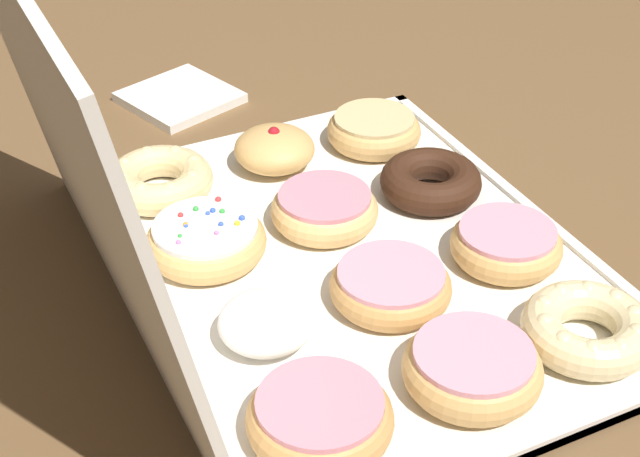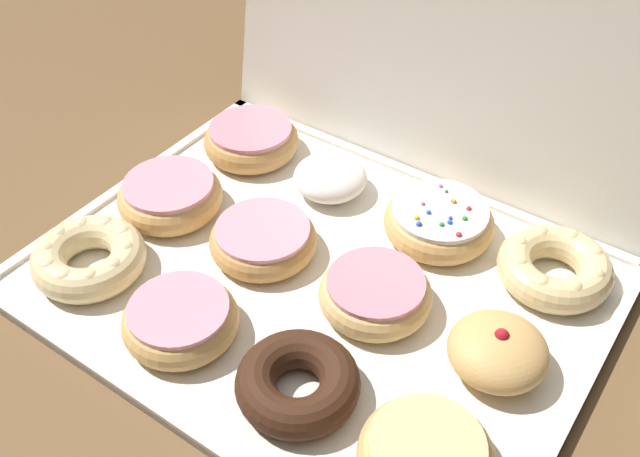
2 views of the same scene
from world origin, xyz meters
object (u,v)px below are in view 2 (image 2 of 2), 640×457
(donut_box, at_px, (317,281))
(cruller_donut_11, at_px, (555,267))
(glazed_ring_donut_3, at_px, (426,455))
(pink_frosted_donut_4, at_px, (170,195))
(sprinkle_donut_10, at_px, (439,221))
(chocolate_cake_ring_donut_2, at_px, (298,383))
(jelly_filled_donut_7, at_px, (498,351))
(pink_frosted_donut_6, at_px, (373,296))
(pink_frosted_donut_5, at_px, (266,237))
(cruller_donut_0, at_px, (89,257))
(powdered_filled_donut_9, at_px, (330,177))
(pink_frosted_donut_1, at_px, (180,320))
(pink_frosted_donut_8, at_px, (251,139))

(donut_box, height_order, cruller_donut_11, cruller_donut_11)
(glazed_ring_donut_3, xyz_separation_m, pink_frosted_donut_4, (-0.39, 0.12, 0.00))
(donut_box, relative_size, sprinkle_donut_10, 4.67)
(chocolate_cake_ring_donut_2, bearing_deg, jelly_filled_donut_7, 44.60)
(pink_frosted_donut_6, bearing_deg, pink_frosted_donut_5, 176.30)
(pink_frosted_donut_5, distance_m, sprinkle_donut_10, 0.19)
(cruller_donut_0, height_order, cruller_donut_11, same)
(cruller_donut_0, distance_m, powdered_filled_donut_9, 0.28)
(cruller_donut_0, bearing_deg, pink_frosted_donut_6, 24.22)
(pink_frosted_donut_4, distance_m, powdered_filled_donut_9, 0.18)
(powdered_filled_donut_9, bearing_deg, donut_box, -61.17)
(pink_frosted_donut_1, distance_m, pink_frosted_donut_8, 0.30)
(donut_box, xyz_separation_m, pink_frosted_donut_4, (-0.20, -0.01, 0.03))
(cruller_donut_0, relative_size, pink_frosted_donut_8, 0.99)
(pink_frosted_donut_5, distance_m, powdered_filled_donut_9, 0.12)
(pink_frosted_donut_5, distance_m, cruller_donut_11, 0.30)
(cruller_donut_0, xyz_separation_m, powdered_filled_donut_9, (0.13, 0.25, 0.00))
(chocolate_cake_ring_donut_2, xyz_separation_m, sprinkle_donut_10, (0.00, 0.26, 0.00))
(donut_box, relative_size, cruller_donut_0, 4.77)
(glazed_ring_donut_3, bearing_deg, cruller_donut_0, 179.90)
(glazed_ring_donut_3, distance_m, cruller_donut_11, 0.26)
(powdered_filled_donut_9, bearing_deg, chocolate_cake_ring_donut_2, -61.31)
(pink_frosted_donut_1, relative_size, jelly_filled_donut_7, 1.22)
(pink_frosted_donut_4, xyz_separation_m, sprinkle_donut_10, (0.27, 0.14, -0.00))
(powdered_filled_donut_9, distance_m, cruller_donut_11, 0.27)
(donut_box, height_order, sprinkle_donut_10, sprinkle_donut_10)
(pink_frosted_donut_1, bearing_deg, pink_frosted_donut_8, 115.91)
(powdered_filled_donut_9, bearing_deg, pink_frosted_donut_6, -43.10)
(chocolate_cake_ring_donut_2, xyz_separation_m, glazed_ring_donut_3, (0.13, 0.00, 0.00))
(pink_frosted_donut_4, relative_size, pink_frosted_donut_8, 1.00)
(sprinkle_donut_10, bearing_deg, cruller_donut_0, -136.60)
(donut_box, relative_size, jelly_filled_donut_7, 6.14)
(glazed_ring_donut_3, height_order, pink_frosted_donut_8, pink_frosted_donut_8)
(pink_frosted_donut_1, xyz_separation_m, pink_frosted_donut_8, (-0.13, 0.27, 0.00))
(cruller_donut_0, bearing_deg, pink_frosted_donut_4, 89.86)
(cruller_donut_0, relative_size, pink_frosted_donut_4, 0.99)
(pink_frosted_donut_4, bearing_deg, pink_frosted_donut_6, 0.20)
(glazed_ring_donut_3, relative_size, pink_frosted_donut_5, 0.97)
(pink_frosted_donut_4, relative_size, sprinkle_donut_10, 0.99)
(cruller_donut_0, height_order, pink_frosted_donut_1, cruller_donut_0)
(donut_box, distance_m, glazed_ring_donut_3, 0.23)
(pink_frosted_donut_6, bearing_deg, donut_box, 176.48)
(chocolate_cake_ring_donut_2, relative_size, sprinkle_donut_10, 0.92)
(jelly_filled_donut_7, xyz_separation_m, cruller_donut_11, (0.00, 0.14, -0.00))
(pink_frosted_donut_1, relative_size, glazed_ring_donut_3, 1.00)
(glazed_ring_donut_3, bearing_deg, pink_frosted_donut_4, 162.94)
(pink_frosted_donut_1, relative_size, sprinkle_donut_10, 0.92)
(sprinkle_donut_10, distance_m, cruller_donut_11, 0.13)
(pink_frosted_donut_6, height_order, pink_frosted_donut_8, pink_frosted_donut_8)
(glazed_ring_donut_3, bearing_deg, pink_frosted_donut_1, -178.31)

